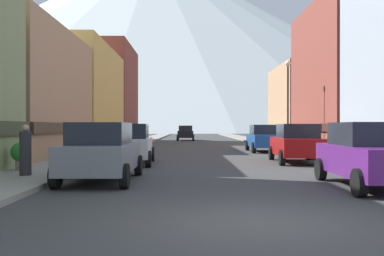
% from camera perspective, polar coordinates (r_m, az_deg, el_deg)
% --- Properties ---
extents(ground_plane, '(400.00, 400.00, 0.00)m').
position_cam_1_polar(ground_plane, '(7.87, 8.26, -12.00)').
color(ground_plane, '#3B3B3B').
extents(sidewalk_left, '(2.50, 100.00, 0.15)m').
position_cam_1_polar(sidewalk_left, '(42.94, -7.18, -1.93)').
color(sidewalk_left, gray).
rests_on(sidewalk_left, ground).
extents(sidewalk_right, '(2.50, 100.00, 0.15)m').
position_cam_1_polar(sidewalk_right, '(43.27, 9.50, -1.91)').
color(sidewalk_right, gray).
rests_on(sidewalk_right, ground).
extents(storefront_left_2, '(6.57, 13.40, 8.09)m').
position_cam_1_polar(storefront_left_2, '(37.27, -15.12, 3.62)').
color(storefront_left_2, '#D8B259').
rests_on(storefront_left_2, ground).
extents(storefront_left_3, '(8.82, 11.49, 10.55)m').
position_cam_1_polar(storefront_left_3, '(50.18, -12.59, 4.12)').
color(storefront_left_3, brown).
rests_on(storefront_left_3, ground).
extents(storefront_right_2, '(8.91, 11.61, 10.44)m').
position_cam_1_polar(storefront_right_2, '(34.29, 21.97, 5.84)').
color(storefront_right_2, brown).
rests_on(storefront_right_2, ground).
extents(storefront_right_3, '(8.66, 10.65, 7.58)m').
position_cam_1_polar(storefront_right_3, '(45.03, 16.22, 2.71)').
color(storefront_right_3, tan).
rests_on(storefront_right_3, ground).
extents(car_left_0, '(2.07, 4.40, 1.78)m').
position_cam_1_polar(car_left_0, '(13.60, -11.59, -3.03)').
color(car_left_0, slate).
rests_on(car_left_0, ground).
extents(car_left_1, '(2.22, 4.47, 1.78)m').
position_cam_1_polar(car_left_1, '(19.65, -8.10, -2.04)').
color(car_left_1, silver).
rests_on(car_left_1, ground).
extents(car_right_0, '(2.15, 4.44, 1.78)m').
position_cam_1_polar(car_right_0, '(13.02, 22.05, -3.18)').
color(car_right_0, '#591E72').
rests_on(car_right_0, ground).
extents(car_right_1, '(2.25, 4.48, 1.78)m').
position_cam_1_polar(car_right_1, '(20.88, 13.36, -1.91)').
color(car_right_1, '#9E1111').
rests_on(car_right_1, ground).
extents(car_right_2, '(2.10, 4.42, 1.78)m').
position_cam_1_polar(car_right_2, '(29.55, 9.30, -1.29)').
color(car_right_2, '#19478C').
rests_on(car_right_2, ground).
extents(car_driving_0, '(2.06, 4.40, 1.78)m').
position_cam_1_polar(car_driving_0, '(53.15, -0.84, -0.63)').
color(car_driving_0, black).
rests_on(car_driving_0, ground).
extents(potted_plant_1, '(0.68, 0.68, 0.97)m').
position_cam_1_polar(potted_plant_1, '(16.42, -21.25, -3.11)').
color(potted_plant_1, gray).
rests_on(potted_plant_1, sidewalk_left).
extents(pedestrian_0, '(0.36, 0.36, 1.64)m').
position_cam_1_polar(pedestrian_0, '(21.79, -13.89, -1.80)').
color(pedestrian_0, brown).
rests_on(pedestrian_0, sidewalk_left).
extents(pedestrian_1, '(0.36, 0.36, 1.57)m').
position_cam_1_polar(pedestrian_1, '(14.67, -20.72, -2.92)').
color(pedestrian_1, '#333338').
rests_on(pedestrian_1, sidewalk_left).
extents(streetlamp_right, '(0.36, 0.36, 5.86)m').
position_cam_1_polar(streetlamp_right, '(29.81, 12.29, 4.66)').
color(streetlamp_right, black).
rests_on(streetlamp_right, sidewalk_right).
extents(mountain_backdrop, '(336.08, 336.08, 108.22)m').
position_cam_1_polar(mountain_backdrop, '(273.55, -4.98, 11.24)').
color(mountain_backdrop, silver).
rests_on(mountain_backdrop, ground).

